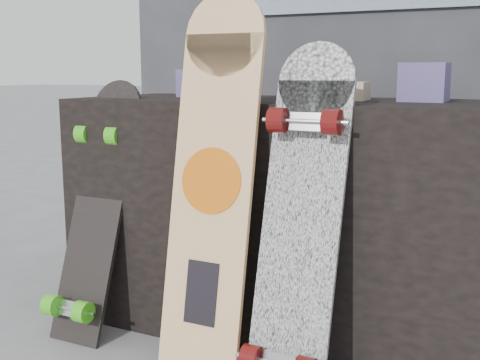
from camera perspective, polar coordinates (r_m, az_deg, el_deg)
The scene contains 9 objects.
vendor_table at distance 2.08m, azimuth 6.18°, elevation -3.54°, with size 1.60×0.60×0.80m, color black.
booth at distance 2.84m, azimuth 12.58°, elevation 14.24°, with size 2.40×0.22×2.20m.
merch_box_purple at distance 2.25m, azimuth -3.32°, elevation 9.14°, with size 0.18×0.12×0.10m, color #4A3B79.
merch_box_small at distance 1.99m, azimuth 17.08°, elevation 8.86°, with size 0.14×0.14×0.12m, color #4A3B79.
merch_box_flat at distance 2.04m, azimuth 8.94°, elevation 8.36°, with size 0.22×0.10×0.06m, color #D1B78C.
longboard_geisha at distance 1.75m, azimuth -2.58°, elevation 0.46°, with size 0.25×0.24×1.13m.
longboard_celtic at distance 1.81m, azimuth -2.47°, elevation -0.06°, with size 0.24×0.29×1.07m.
longboard_cascadia at distance 1.65m, azimuth 5.73°, elevation -3.46°, with size 0.22×0.33×0.98m.
skateboard_dark at distance 2.11m, azimuth -13.51°, elevation -2.30°, with size 0.20×0.37×0.87m.
Camera 1 is at (0.69, -1.40, 0.89)m, focal length 45.00 mm.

